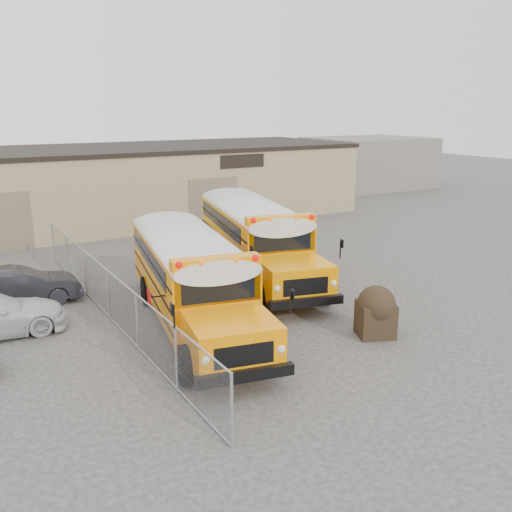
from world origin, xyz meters
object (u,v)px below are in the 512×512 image
tarp_bundle (376,310)px  car_dark (18,287)px  school_bus_right (220,207)px  school_bus_left (159,232)px

tarp_bundle → car_dark: bearing=136.7°
school_bus_right → car_dark: 12.59m
school_bus_right → tarp_bundle: bearing=-97.2°
school_bus_left → tarp_bundle: 10.96m
school_bus_left → school_bus_right: size_ratio=0.96×
school_bus_left → car_dark: school_bus_left is taller
car_dark → school_bus_left: bearing=-74.4°
school_bus_right → school_bus_left: bearing=-141.5°
school_bus_left → tarp_bundle: bearing=-72.7°
tarp_bundle → car_dark: size_ratio=0.38×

